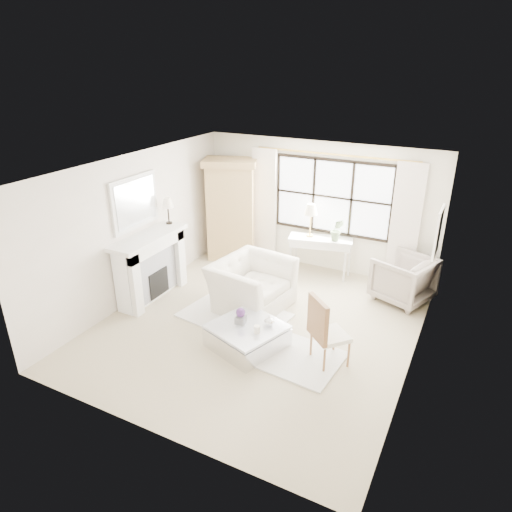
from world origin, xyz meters
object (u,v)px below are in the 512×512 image
object	(u,v)px
armoire	(231,209)
console_table	(320,256)
coffee_table	(247,336)
club_armchair	(251,285)

from	to	relation	value
armoire	console_table	world-z (taller)	armoire
console_table	coffee_table	size ratio (longest dim) A/B	1.08
console_table	coffee_table	distance (m)	3.06
club_armchair	console_table	bearing A→B (deg)	-9.20
armoire	console_table	bearing A→B (deg)	-18.56
armoire	console_table	size ratio (longest dim) A/B	1.64
coffee_table	console_table	bearing A→B (deg)	107.12
armoire	coffee_table	bearing A→B (deg)	-77.42
console_table	club_armchair	size ratio (longest dim) A/B	1.01
console_table	coffee_table	world-z (taller)	console_table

